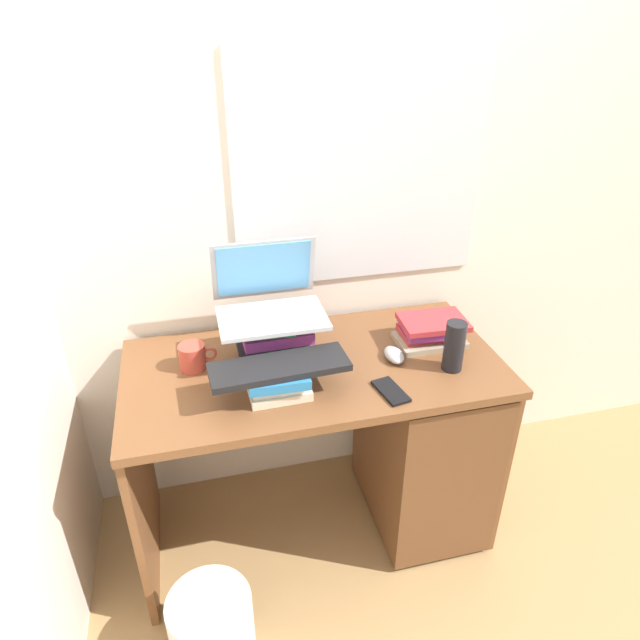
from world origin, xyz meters
TOP-DOWN VIEW (x-y plane):
  - ground_plane at (0.00, 0.00)m, footprint 6.00×6.00m
  - wall_back at (0.00, 0.36)m, footprint 6.00×0.06m
  - desk at (0.31, -0.02)m, footprint 1.25×0.63m
  - book_stack_tall at (-0.12, 0.08)m, footprint 0.25×0.18m
  - book_stack_keyboard_riser at (-0.14, -0.13)m, footprint 0.19×0.17m
  - book_stack_side at (0.43, 0.04)m, footprint 0.25×0.19m
  - laptop at (-0.12, 0.13)m, footprint 0.35×0.28m
  - keyboard at (-0.14, -0.13)m, footprint 0.43×0.16m
  - computer_mouse at (0.27, -0.04)m, footprint 0.06×0.10m
  - mug at (-0.39, 0.07)m, footprint 0.12×0.09m
  - water_bottle at (0.43, -0.13)m, footprint 0.07×0.07m
  - cell_phone at (0.19, -0.21)m, footprint 0.09×0.15m
  - wastebasket at (-0.43, -0.44)m, footprint 0.26×0.26m

SIDE VIEW (x-z plane):
  - ground_plane at x=0.00m, z-range 0.00..0.00m
  - wastebasket at x=-0.43m, z-range 0.00..0.27m
  - desk at x=0.31m, z-range 0.03..0.79m
  - cell_phone at x=0.19m, z-range 0.76..0.77m
  - computer_mouse at x=0.27m, z-range 0.76..0.79m
  - mug at x=-0.39m, z-range 0.76..0.84m
  - book_stack_keyboard_riser at x=-0.14m, z-range 0.76..0.84m
  - book_stack_side at x=0.43m, z-range 0.76..0.85m
  - book_stack_tall at x=-0.12m, z-range 0.75..0.90m
  - water_bottle at x=0.43m, z-range 0.76..0.93m
  - keyboard at x=-0.14m, z-range 0.84..0.87m
  - laptop at x=-0.12m, z-range 0.84..1.08m
  - wall_back at x=0.00m, z-range 0.00..2.60m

